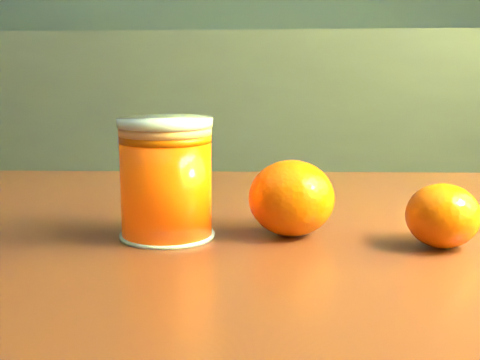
# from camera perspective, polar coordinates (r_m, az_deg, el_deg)

# --- Properties ---
(kitchen_counter) EXTENTS (3.15, 0.60, 0.90)m
(kitchen_counter) POSITION_cam_1_polar(r_m,az_deg,el_deg) (2.27, -15.69, 0.42)
(kitchen_counter) COLOR #4C4D51
(kitchen_counter) RESTS_ON ground
(table) EXTENTS (1.01, 0.79, 0.69)m
(table) POSITION_cam_1_polar(r_m,az_deg,el_deg) (0.61, 6.73, -12.84)
(table) COLOR maroon
(table) RESTS_ON ground
(juice_glass) EXTENTS (0.08, 0.08, 0.10)m
(juice_glass) POSITION_cam_1_polar(r_m,az_deg,el_deg) (0.57, -6.32, 0.07)
(juice_glass) COLOR #FF4905
(juice_glass) RESTS_ON table
(orange_front) EXTENTS (0.08, 0.08, 0.07)m
(orange_front) POSITION_cam_1_polar(r_m,az_deg,el_deg) (0.57, 4.42, -1.54)
(orange_front) COLOR #E35404
(orange_front) RESTS_ON table
(orange_back) EXTENTS (0.07, 0.07, 0.05)m
(orange_back) POSITION_cam_1_polar(r_m,az_deg,el_deg) (0.56, 16.92, -2.93)
(orange_back) COLOR #E35404
(orange_back) RESTS_ON table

